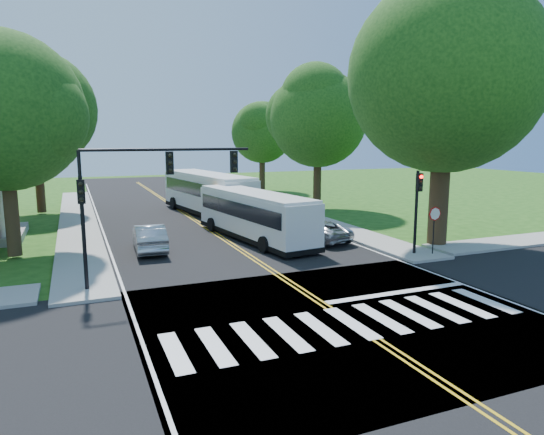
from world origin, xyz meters
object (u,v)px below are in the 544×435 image
signal_nw (142,184)px  suv (317,231)px  dark_sedan (291,221)px  bus_lead (254,214)px  signal_ne (417,201)px  bus_follow (207,193)px  hatchback (149,238)px

signal_nw → suv: signal_nw is taller
suv → dark_sedan: suv is taller
signal_nw → bus_lead: size_ratio=0.61×
signal_ne → signal_nw: bearing=-180.0°
bus_lead → signal_nw: bearing=36.0°
bus_lead → bus_follow: (-0.08, 10.81, 0.22)m
hatchback → bus_follow: bearing=-115.8°
bus_follow → signal_nw: bearing=59.2°
hatchback → dark_sedan: size_ratio=1.11×
signal_nw → signal_ne: (14.06, 0.01, -1.41)m
bus_follow → hatchback: size_ratio=2.91×
bus_lead → dark_sedan: size_ratio=2.82×
suv → dark_sedan: size_ratio=1.13×
hatchback → dark_sedan: 10.34m
suv → dark_sedan: 4.02m
bus_follow → dark_sedan: bearing=103.6°
bus_follow → hatchback: bearing=52.9°
signal_ne → suv: 6.57m
signal_nw → signal_ne: bearing=0.0°
bus_follow → suv: bearing=96.7°
bus_lead → dark_sedan: bearing=-157.4°
bus_lead → suv: size_ratio=2.49×
signal_nw → suv: (10.95, 5.33, -3.72)m
hatchback → suv: bearing=176.3°
hatchback → suv: size_ratio=0.98×
signal_nw → dark_sedan: bearing=40.2°
signal_ne → hatchback: size_ratio=0.96×
signal_nw → bus_follow: bearing=67.5°
bus_lead → hatchback: size_ratio=2.55×
bus_follow → suv: size_ratio=2.84×
hatchback → signal_ne: bearing=156.4°
signal_nw → dark_sedan: size_ratio=1.73×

